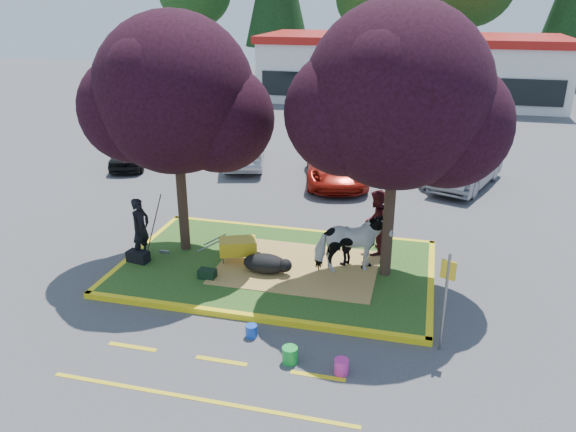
% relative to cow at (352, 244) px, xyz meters
% --- Properties ---
extents(ground, '(90.00, 90.00, 0.00)m').
position_rel_cow_xyz_m(ground, '(-2.03, -0.08, -0.95)').
color(ground, '#424244').
rests_on(ground, ground).
extents(median_island, '(8.00, 5.00, 0.15)m').
position_rel_cow_xyz_m(median_island, '(-2.03, -0.08, -0.88)').
color(median_island, '#204916').
rests_on(median_island, ground).
extents(curb_near, '(8.30, 0.16, 0.15)m').
position_rel_cow_xyz_m(curb_near, '(-2.03, -2.66, -0.88)').
color(curb_near, yellow).
rests_on(curb_near, ground).
extents(curb_far, '(8.30, 0.16, 0.15)m').
position_rel_cow_xyz_m(curb_far, '(-2.03, 2.50, -0.88)').
color(curb_far, yellow).
rests_on(curb_far, ground).
extents(curb_left, '(0.16, 5.30, 0.15)m').
position_rel_cow_xyz_m(curb_left, '(-6.11, -0.08, -0.88)').
color(curb_left, yellow).
rests_on(curb_left, ground).
extents(curb_right, '(0.16, 5.30, 0.15)m').
position_rel_cow_xyz_m(curb_right, '(2.05, -0.08, -0.88)').
color(curb_right, yellow).
rests_on(curb_right, ground).
extents(straw_bedding, '(4.20, 3.00, 0.01)m').
position_rel_cow_xyz_m(straw_bedding, '(-1.43, -0.08, -0.80)').
color(straw_bedding, tan).
rests_on(straw_bedding, median_island).
extents(tree_purple_left, '(5.06, 4.20, 6.51)m').
position_rel_cow_xyz_m(tree_purple_left, '(-4.81, 0.30, 3.41)').
color(tree_purple_left, black).
rests_on(tree_purple_left, median_island).
extents(tree_purple_right, '(5.30, 4.40, 6.82)m').
position_rel_cow_xyz_m(tree_purple_right, '(0.89, 0.10, 3.61)').
color(tree_purple_right, black).
rests_on(tree_purple_right, median_island).
extents(fire_lane_stripe_a, '(1.10, 0.12, 0.01)m').
position_rel_cow_xyz_m(fire_lane_stripe_a, '(-4.03, -4.28, -0.95)').
color(fire_lane_stripe_a, yellow).
rests_on(fire_lane_stripe_a, ground).
extents(fire_lane_stripe_b, '(1.10, 0.12, 0.01)m').
position_rel_cow_xyz_m(fire_lane_stripe_b, '(-2.03, -4.28, -0.95)').
color(fire_lane_stripe_b, yellow).
rests_on(fire_lane_stripe_b, ground).
extents(fire_lane_stripe_c, '(1.10, 0.12, 0.01)m').
position_rel_cow_xyz_m(fire_lane_stripe_c, '(-0.03, -4.28, -0.95)').
color(fire_lane_stripe_c, yellow).
rests_on(fire_lane_stripe_c, ground).
extents(fire_lane_long, '(6.00, 0.10, 0.01)m').
position_rel_cow_xyz_m(fire_lane_long, '(-2.03, -5.48, -0.95)').
color(fire_lane_long, yellow).
rests_on(fire_lane_long, ground).
extents(retail_building, '(20.40, 8.40, 4.40)m').
position_rel_cow_xyz_m(retail_building, '(-0.03, 27.90, 1.30)').
color(retail_building, silver).
rests_on(retail_building, ground).
extents(cow, '(2.09, 1.58, 1.61)m').
position_rel_cow_xyz_m(cow, '(0.00, 0.00, 0.00)').
color(cow, silver).
rests_on(cow, median_island).
extents(calf, '(1.29, 0.92, 0.51)m').
position_rel_cow_xyz_m(calf, '(-2.19, -0.57, -0.55)').
color(calf, black).
rests_on(calf, median_island).
extents(handler, '(0.52, 0.69, 1.72)m').
position_rel_cow_xyz_m(handler, '(-5.73, -0.51, 0.06)').
color(handler, black).
rests_on(handler, median_island).
extents(visitor_a, '(0.84, 1.00, 1.86)m').
position_rel_cow_xyz_m(visitor_a, '(0.47, 1.31, 0.13)').
color(visitor_a, '#461419').
rests_on(visitor_a, median_island).
extents(visitor_b, '(0.56, 0.70, 1.12)m').
position_rel_cow_xyz_m(visitor_b, '(-0.19, 0.39, -0.24)').
color(visitor_b, black).
rests_on(visitor_b, median_island).
extents(wheelbarrow, '(1.78, 0.92, 0.68)m').
position_rel_cow_xyz_m(wheelbarrow, '(-3.05, -0.18, -0.34)').
color(wheelbarrow, black).
rests_on(wheelbarrow, median_island).
extents(gear_bag_dark, '(0.64, 0.42, 0.30)m').
position_rel_cow_xyz_m(gear_bag_dark, '(-5.73, -0.80, -0.65)').
color(gear_bag_dark, black).
rests_on(gear_bag_dark, median_island).
extents(gear_bag_green, '(0.45, 0.29, 0.24)m').
position_rel_cow_xyz_m(gear_bag_green, '(-3.54, -1.24, -0.69)').
color(gear_bag_green, black).
rests_on(gear_bag_green, median_island).
extents(sign_post, '(0.30, 0.14, 2.22)m').
position_rel_cow_xyz_m(sign_post, '(2.27, -2.78, 0.40)').
color(sign_post, slate).
rests_on(sign_post, ground).
extents(bucket_green, '(0.33, 0.33, 0.34)m').
position_rel_cow_xyz_m(bucket_green, '(-0.67, -3.98, -0.78)').
color(bucket_green, green).
rests_on(bucket_green, ground).
extents(bucket_pink, '(0.37, 0.37, 0.31)m').
position_rel_cow_xyz_m(bucket_pink, '(0.40, -4.07, -0.80)').
color(bucket_pink, '#ED349E').
rests_on(bucket_pink, ground).
extents(bucket_blue, '(0.29, 0.29, 0.28)m').
position_rel_cow_xyz_m(bucket_blue, '(-1.70, -3.29, -0.82)').
color(bucket_blue, blue).
rests_on(bucket_blue, ground).
extents(car_black, '(2.42, 3.79, 1.20)m').
position_rel_cow_xyz_m(car_black, '(-10.75, 7.98, -0.35)').
color(car_black, black).
rests_on(car_black, ground).
extents(car_silver, '(2.74, 4.83, 1.51)m').
position_rel_cow_xyz_m(car_silver, '(-6.02, 9.40, -0.20)').
color(car_silver, '#A6A8AE').
rests_on(car_silver, ground).
extents(car_red, '(3.32, 5.39, 1.39)m').
position_rel_cow_xyz_m(car_red, '(-1.77, 8.03, -0.26)').
color(car_red, '#9B170C').
rests_on(car_red, ground).
extents(car_white, '(3.07, 4.70, 1.27)m').
position_rel_cow_xyz_m(car_white, '(2.01, 9.29, -0.32)').
color(car_white, white).
rests_on(car_white, ground).
extents(car_grey, '(2.98, 4.72, 1.47)m').
position_rel_cow_xyz_m(car_grey, '(3.24, 8.60, -0.22)').
color(car_grey, slate).
rests_on(car_grey, ground).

